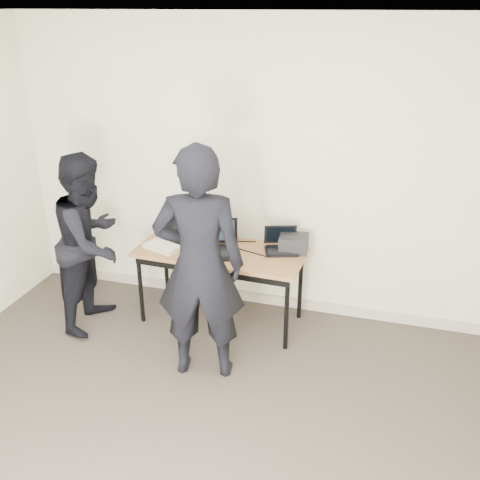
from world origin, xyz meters
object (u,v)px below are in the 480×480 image
at_px(laptop_right, 281,245).
at_px(leather_satchel, 209,226).
at_px(laptop_beige, 169,240).
at_px(person_observer, 90,242).
at_px(laptop_center, 216,245).
at_px(desk, 220,257).
at_px(person_typist, 199,266).
at_px(equipment_box, 294,243).

height_order(laptop_right, leather_satchel, leather_satchel).
bearing_deg(laptop_beige, person_observer, -134.92).
height_order(laptop_center, person_observer, person_observer).
distance_m(laptop_beige, person_observer, 0.69).
bearing_deg(person_observer, desk, -74.80).
relative_size(laptop_center, leather_satchel, 1.24).
bearing_deg(leather_satchel, person_typist, -80.27).
xyz_separation_m(desk, person_typist, (0.09, -0.75, 0.28)).
height_order(laptop_center, leather_satchel, laptop_center).
distance_m(laptop_beige, equipment_box, 1.13).
relative_size(desk, equipment_box, 6.08).
bearing_deg(laptop_center, laptop_beige, 163.41).
relative_size(laptop_beige, laptop_center, 0.90).
bearing_deg(laptop_beige, desk, 22.42).
bearing_deg(laptop_right, laptop_beige, 172.79).
relative_size(equipment_box, person_typist, 0.13).
bearing_deg(laptop_right, leather_satchel, 157.21).
bearing_deg(laptop_center, person_typist, -97.91).
bearing_deg(person_observer, laptop_right, -74.17).
bearing_deg(person_typist, laptop_beige, -64.29).
bearing_deg(leather_satchel, desk, -57.30).
bearing_deg(person_typist, laptop_center, -93.69).
bearing_deg(desk, leather_satchel, 130.67).
bearing_deg(person_typist, person_observer, -32.25).
bearing_deg(person_observer, person_typist, -110.64).
height_order(leather_satchel, person_typist, person_typist).
bearing_deg(person_observer, leather_satchel, -60.36).
height_order(laptop_beige, laptop_right, laptop_beige).
xyz_separation_m(laptop_beige, equipment_box, (1.11, 0.21, 0.02)).
distance_m(equipment_box, person_typist, 1.10).
relative_size(laptop_right, person_typist, 0.19).
distance_m(laptop_center, person_typist, 0.75).
relative_size(laptop_right, leather_satchel, 0.97).
relative_size(laptop_center, person_typist, 0.25).
xyz_separation_m(desk, laptop_right, (0.52, 0.17, 0.11)).
xyz_separation_m(laptop_beige, leather_satchel, (0.30, 0.25, 0.07)).
relative_size(desk, laptop_right, 4.21).
relative_size(laptop_beige, leather_satchel, 1.12).
bearing_deg(desk, laptop_beige, -174.84).
distance_m(desk, laptop_right, 0.56).
distance_m(laptop_right, person_observer, 1.70).
xyz_separation_m(laptop_center, person_observer, (-1.08, -0.29, 0.02)).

